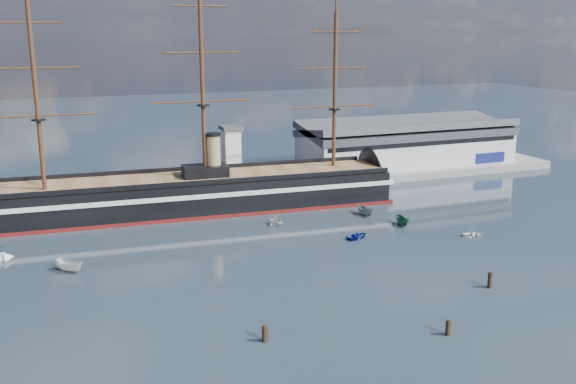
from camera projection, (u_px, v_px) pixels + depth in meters
name	position (u px, v px, depth m)	size (l,w,h in m)	color
ground	(265.00, 230.00, 130.98)	(600.00, 600.00, 0.00)	#202B35
quay	(255.00, 188.00, 167.01)	(180.00, 18.00, 2.00)	slate
warehouse	(407.00, 143.00, 185.83)	(63.00, 21.00, 11.60)	#B7BABC
quay_tower	(231.00, 155.00, 159.43)	(5.00, 5.00, 15.00)	silver
warship	(190.00, 194.00, 144.16)	(113.41, 22.47, 53.94)	black
motorboat_a	(70.00, 272.00, 108.39)	(6.71, 2.46, 2.69)	silver
motorboat_b	(358.00, 238.00, 125.94)	(3.13, 1.25, 1.46)	navy
motorboat_c	(365.00, 215.00, 141.67)	(5.93, 2.18, 2.37)	slate
motorboat_d	(276.00, 225.00, 134.38)	(6.61, 2.86, 2.42)	silver
motorboat_e	(474.00, 237.00, 127.10)	(2.73, 1.09, 1.27)	white
motorboat_f	(402.00, 225.00, 134.34)	(5.83, 2.14, 2.33)	#1B4837
piling_near_left	(264.00, 342.00, 84.02)	(0.64, 0.64, 3.02)	black
piling_near_mid	(447.00, 335.00, 85.80)	(0.64, 0.64, 2.90)	black
piling_near_right	(489.00, 288.00, 101.68)	(0.64, 0.64, 3.37)	black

